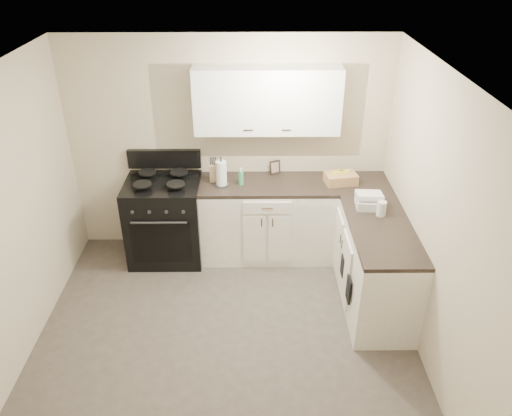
{
  "coord_description": "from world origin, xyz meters",
  "views": [
    {
      "loc": [
        0.26,
        -3.46,
        3.47
      ],
      "look_at": [
        0.3,
        0.85,
        0.99
      ],
      "focal_mm": 35.0,
      "sensor_mm": 36.0,
      "label": 1
    }
  ],
  "objects_px": {
    "knife_block": "(214,173)",
    "countertop_grill": "(369,202)",
    "stove": "(166,221)",
    "wicker_basket": "(341,178)",
    "paper_towel": "(221,173)"
  },
  "relations": [
    {
      "from": "paper_towel",
      "to": "wicker_basket",
      "type": "xyz_separation_m",
      "value": [
        1.32,
        0.04,
        -0.09
      ]
    },
    {
      "from": "stove",
      "to": "knife_block",
      "type": "relative_size",
      "value": 5.03
    },
    {
      "from": "stove",
      "to": "wicker_basket",
      "type": "distance_m",
      "value": 2.06
    },
    {
      "from": "stove",
      "to": "paper_towel",
      "type": "xyz_separation_m",
      "value": [
        0.67,
        -0.02,
        0.62
      ]
    },
    {
      "from": "stove",
      "to": "paper_towel",
      "type": "relative_size",
      "value": 3.55
    },
    {
      "from": "paper_towel",
      "to": "countertop_grill",
      "type": "bearing_deg",
      "value": -18.06
    },
    {
      "from": "paper_towel",
      "to": "wicker_basket",
      "type": "height_order",
      "value": "paper_towel"
    },
    {
      "from": "stove",
      "to": "wicker_basket",
      "type": "relative_size",
      "value": 2.95
    },
    {
      "from": "knife_block",
      "to": "countertop_grill",
      "type": "relative_size",
      "value": 0.77
    },
    {
      "from": "stove",
      "to": "knife_block",
      "type": "bearing_deg",
      "value": 8.42
    },
    {
      "from": "knife_block",
      "to": "countertop_grill",
      "type": "xyz_separation_m",
      "value": [
        1.62,
        -0.6,
        -0.05
      ]
    },
    {
      "from": "knife_block",
      "to": "wicker_basket",
      "type": "xyz_separation_m",
      "value": [
        1.41,
        -0.06,
        -0.04
      ]
    },
    {
      "from": "stove",
      "to": "countertop_grill",
      "type": "distance_m",
      "value": 2.31
    },
    {
      "from": "paper_towel",
      "to": "wicker_basket",
      "type": "bearing_deg",
      "value": 1.66
    },
    {
      "from": "stove",
      "to": "paper_towel",
      "type": "height_order",
      "value": "paper_towel"
    }
  ]
}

